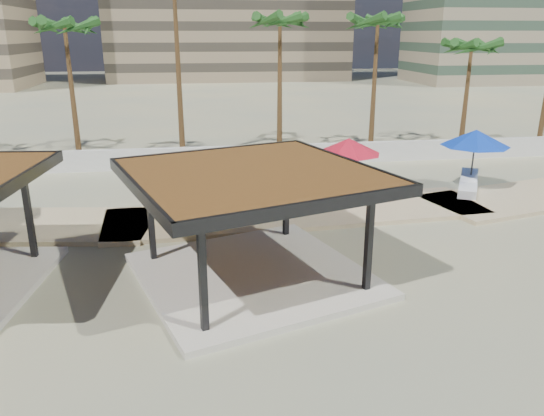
{
  "coord_description": "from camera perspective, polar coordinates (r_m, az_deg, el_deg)",
  "views": [
    {
      "loc": [
        -2.23,
        -13.84,
        7.33
      ],
      "look_at": [
        0.39,
        3.9,
        1.4
      ],
      "focal_mm": 35.0,
      "sensor_mm": 36.0,
      "label": 1
    }
  ],
  "objects": [
    {
      "name": "promenade",
      "position": [
        23.1,
        2.59,
        -0.07
      ],
      "size": [
        44.45,
        7.97,
        0.24
      ],
      "color": "#C6B284",
      "rests_on": "ground"
    },
    {
      "name": "umbrella_d",
      "position": [
        26.92,
        21.04,
        7.03
      ],
      "size": [
        4.16,
        4.16,
        2.85
      ],
      "rotation": [
        0.0,
        0.0,
        0.38
      ],
      "color": "beige",
      "rests_on": "promenade"
    },
    {
      "name": "pavilion_central",
      "position": [
        16.03,
        -2.11,
        -0.79
      ],
      "size": [
        8.73,
        8.73,
        3.51
      ],
      "rotation": [
        0.0,
        0.0,
        0.32
      ],
      "color": "beige",
      "rests_on": "ground"
    },
    {
      "name": "palm_g",
      "position": [
        36.4,
        20.65,
        15.6
      ],
      "size": [
        3.0,
        3.0,
        7.38
      ],
      "color": "brown",
      "rests_on": "ground"
    },
    {
      "name": "palm_f",
      "position": [
        34.33,
        11.29,
        18.55
      ],
      "size": [
        3.0,
        3.0,
        8.81
      ],
      "color": "brown",
      "rests_on": "ground"
    },
    {
      "name": "ground",
      "position": [
        15.82,
        0.68,
        -9.31
      ],
      "size": [
        200.0,
        200.0,
        0.0
      ],
      "primitive_type": "plane",
      "color": "tan",
      "rests_on": "ground"
    },
    {
      "name": "palm_e",
      "position": [
        32.67,
        0.86,
        18.99
      ],
      "size": [
        3.0,
        3.0,
        8.86
      ],
      "color": "brown",
      "rests_on": "ground"
    },
    {
      "name": "palm_c",
      "position": [
        32.65,
        -21.37,
        17.26
      ],
      "size": [
        3.0,
        3.0,
        8.53
      ],
      "color": "brown",
      "rests_on": "ground"
    },
    {
      "name": "boundary_wall",
      "position": [
        30.67,
        -4.04,
        5.57
      ],
      "size": [
        56.0,
        0.3,
        1.2
      ],
      "primitive_type": "cube",
      "color": "silver",
      "rests_on": "ground"
    },
    {
      "name": "umbrella_b",
      "position": [
        21.1,
        -11.07,
        4.46
      ],
      "size": [
        3.73,
        3.73,
        2.59
      ],
      "rotation": [
        0.0,
        0.0,
        0.34
      ],
      "color": "beige",
      "rests_on": "promenade"
    },
    {
      "name": "lounger_b",
      "position": [
        24.86,
        10.43,
        1.74
      ],
      "size": [
        1.79,
        2.16,
        0.81
      ],
      "rotation": [
        0.0,
        0.0,
        0.97
      ],
      "color": "white",
      "rests_on": "promenade"
    },
    {
      "name": "lounger_d",
      "position": [
        26.58,
        20.32,
        2.02
      ],
      "size": [
        1.88,
        2.51,
        0.92
      ],
      "rotation": [
        0.0,
        0.0,
        1.06
      ],
      "color": "white",
      "rests_on": "promenade"
    },
    {
      "name": "umbrella_c",
      "position": [
        24.43,
        8.25,
        6.58
      ],
      "size": [
        3.03,
        3.03,
        2.64
      ],
      "rotation": [
        0.0,
        0.0,
        0.02
      ],
      "color": "beige",
      "rests_on": "promenade"
    }
  ]
}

